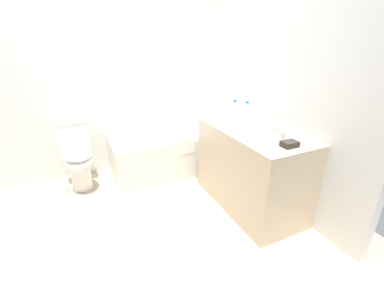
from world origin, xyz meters
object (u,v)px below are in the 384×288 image
water_bottle_2 (247,114)px  drinking_glass_0 (228,114)px  drinking_glass_2 (242,116)px  amenity_basket (290,144)px  toilet (78,160)px  toilet_paper_roll (64,189)px  sink_basin (257,129)px  drinking_glass_1 (282,136)px  bathtub (170,150)px  water_bottle_0 (235,111)px  sink_faucet (273,126)px  water_bottle_1 (235,110)px

water_bottle_2 → drinking_glass_0: bearing=96.1°
drinking_glass_2 → amenity_basket: bearing=-96.0°
toilet → toilet_paper_roll: toilet is taller
sink_basin → amenity_basket: 0.42m
drinking_glass_1 → bathtub: bearing=109.1°
drinking_glass_2 → toilet_paper_roll: size_ratio=0.82×
water_bottle_0 → amenity_basket: water_bottle_0 is taller
water_bottle_0 → toilet_paper_roll: water_bottle_0 is taller
sink_basin → drinking_glass_0: drinking_glass_0 is taller
sink_faucet → sink_basin: bearing=-180.0°
toilet_paper_roll → drinking_glass_2: bearing=-22.0°
toilet → water_bottle_2: bearing=55.6°
sink_faucet → amenity_basket: 0.46m
water_bottle_1 → drinking_glass_1: (-0.06, -0.83, -0.04)m
bathtub → toilet: (-1.17, 0.03, 0.09)m
sink_basin → sink_faucet: sink_basin is taller
bathtub → toilet: bathtub is taller
bathtub → water_bottle_1: bearing=-49.0°
drinking_glass_2 → sink_faucet: bearing=-74.5°
sink_faucet → water_bottle_2: 0.31m
water_bottle_0 → amenity_basket: bearing=-89.9°
toilet_paper_roll → amenity_basket: bearing=-40.5°
water_bottle_1 → water_bottle_2: size_ratio=0.76×
sink_faucet → water_bottle_0: (-0.19, 0.42, 0.08)m
water_bottle_0 → amenity_basket: (0.00, -0.84, -0.08)m
sink_faucet → water_bottle_2: bearing=121.2°
drinking_glass_2 → amenity_basket: size_ratio=0.67×
toilet → water_bottle_0: size_ratio=3.06×
water_bottle_2 → drinking_glass_0: size_ratio=3.20×
toilet → water_bottle_1: size_ratio=3.78×
water_bottle_0 → water_bottle_1: size_ratio=1.23×
drinking_glass_0 → drinking_glass_2: size_ratio=0.84×
toilet → sink_faucet: bearing=52.0°
toilet → drinking_glass_1: (1.69, -1.52, 0.55)m
toilet → drinking_glass_1: 2.34m
water_bottle_0 → toilet_paper_roll: size_ratio=2.05×
sink_faucet → drinking_glass_0: 0.58m
drinking_glass_1 → toilet_paper_roll: (-1.90, 1.46, -0.87)m
drinking_glass_1 → amenity_basket: (-0.03, -0.13, -0.02)m
sink_basin → water_bottle_2: (0.06, 0.25, 0.08)m
drinking_glass_0 → toilet_paper_roll: bearing=161.7°
bathtub → drinking_glass_1: 1.70m
drinking_glass_1 → water_bottle_1: bearing=86.0°
drinking_glass_1 → toilet: bearing=137.9°
toilet → amenity_basket: bearing=40.8°
water_bottle_0 → water_bottle_1: (0.09, 0.12, -0.02)m
water_bottle_1 → drinking_glass_0: water_bottle_1 is taller
sink_basin → water_bottle_0: bearing=87.8°
sink_basin → toilet_paper_roll: (-1.85, 1.17, -0.85)m
amenity_basket → sink_faucet: bearing=65.8°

